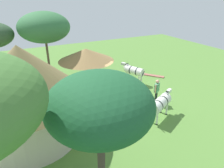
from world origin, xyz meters
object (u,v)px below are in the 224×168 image
at_px(striped_lounge_chair, 119,116).
at_px(zebra_by_umbrella, 161,103).
at_px(patio_chair_west_end, 89,93).
at_px(patio_chair_east_end, 105,84).
at_px(standing_watcher, 157,89).
at_px(acacia_tree_behind_hut, 44,27).
at_px(shade_umbrella, 86,55).
at_px(patio_chair_near_lawn, 70,86).
at_px(patio_dining_table, 88,84).
at_px(thatched_hut, 25,90).
at_px(acacia_tree_right_background, 100,106).
at_px(patio_chair_near_hut, 84,79).
at_px(zebra_nearest_camera, 134,71).
at_px(guest_beside_umbrella, 87,91).

distance_m(striped_lounge_chair, zebra_by_umbrella, 2.47).
xyz_separation_m(patio_chair_west_end, patio_chair_east_end, (0.98, -1.61, 0.00)).
height_order(standing_watcher, acacia_tree_behind_hut, acacia_tree_behind_hut).
height_order(shade_umbrella, patio_chair_near_lawn, shade_umbrella).
bearing_deg(patio_dining_table, shade_umbrella, -135.00).
distance_m(thatched_hut, striped_lounge_chair, 5.23).
relative_size(patio_chair_east_end, zebra_by_umbrella, 0.41).
bearing_deg(thatched_hut, acacia_tree_right_background, -158.81).
relative_size(patio_chair_near_hut, patio_chair_near_lawn, 1.00).
bearing_deg(zebra_nearest_camera, thatched_hut, 178.70).
relative_size(guest_beside_umbrella, standing_watcher, 0.93).
bearing_deg(acacia_tree_behind_hut, patio_chair_near_lawn, -148.43).
relative_size(shade_umbrella, zebra_nearest_camera, 1.85).
bearing_deg(patio_chair_east_end, zebra_by_umbrella, -153.69).
distance_m(thatched_hut, patio_chair_near_hut, 6.80).
bearing_deg(patio_chair_east_end, patio_chair_near_lawn, 85.31).
height_order(patio_chair_near_hut, guest_beside_umbrella, guest_beside_umbrella).
bearing_deg(patio_chair_near_hut, patio_chair_near_lawn, 38.38).
distance_m(thatched_hut, acacia_tree_behind_hut, 6.20).
bearing_deg(shade_umbrella, acacia_tree_right_background, 162.82).
distance_m(striped_lounge_chair, zebra_nearest_camera, 5.57).
xyz_separation_m(standing_watcher, acacia_tree_right_background, (-4.49, 5.93, 2.70)).
xyz_separation_m(shade_umbrella, guest_beside_umbrella, (-1.66, 0.68, -1.91)).
bearing_deg(standing_watcher, guest_beside_umbrella, 123.89).
xyz_separation_m(patio_chair_west_end, standing_watcher, (-2.32, -3.79, 0.48)).
bearing_deg(patio_chair_east_end, acacia_tree_right_background, 165.90).
bearing_deg(acacia_tree_right_background, patio_chair_west_end, -17.43).
height_order(patio_chair_west_end, striped_lounge_chair, patio_chair_west_end).
xyz_separation_m(striped_lounge_chair, zebra_nearest_camera, (4.19, -3.60, 0.76)).
bearing_deg(standing_watcher, patio_chair_near_lawn, 107.74).
height_order(patio_chair_east_end, guest_beside_umbrella, guest_beside_umbrella).
bearing_deg(guest_beside_umbrella, acacia_tree_behind_hut, -13.34).
bearing_deg(acacia_tree_behind_hut, acacia_tree_right_background, 178.30).
bearing_deg(zebra_nearest_camera, patio_chair_near_hut, 137.34).
height_order(patio_dining_table, patio_chair_near_lawn, patio_chair_near_lawn).
distance_m(striped_lounge_chair, acacia_tree_behind_hut, 7.99).
xyz_separation_m(striped_lounge_chair, acacia_tree_right_background, (-3.87, 2.83, 3.45)).
distance_m(thatched_hut, patio_chair_near_lawn, 5.37).
relative_size(shade_umbrella, patio_chair_east_end, 4.25).
relative_size(patio_dining_table, patio_chair_west_end, 1.73).
relative_size(zebra_by_umbrella, acacia_tree_behind_hut, 0.39).
xyz_separation_m(shade_umbrella, acacia_tree_behind_hut, (2.07, 2.19, 1.70)).
xyz_separation_m(guest_beside_umbrella, zebra_nearest_camera, (1.66, -4.61, 0.08)).
height_order(patio_dining_table, acacia_tree_behind_hut, acacia_tree_behind_hut).
distance_m(patio_dining_table, striped_lounge_chair, 4.22).
xyz_separation_m(thatched_hut, guest_beside_umbrella, (1.76, -3.61, -1.65)).
distance_m(patio_dining_table, standing_watcher, 4.96).
bearing_deg(patio_chair_near_lawn, acacia_tree_behind_hut, -127.46).
bearing_deg(acacia_tree_behind_hut, shade_umbrella, -133.37).
distance_m(zebra_by_umbrella, acacia_tree_behind_hut, 9.27).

